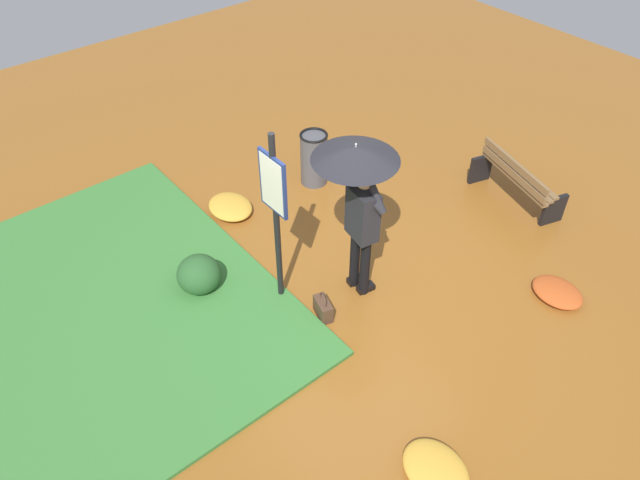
% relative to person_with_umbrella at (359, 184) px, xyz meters
% --- Properties ---
extents(ground_plane, '(18.00, 18.00, 0.00)m').
position_rel_person_with_umbrella_xyz_m(ground_plane, '(-0.05, 0.12, -1.55)').
color(ground_plane, brown).
extents(grass_verge, '(4.80, 4.00, 0.05)m').
position_rel_person_with_umbrella_xyz_m(grass_verge, '(1.58, 2.72, -1.53)').
color(grass_verge, '#387533').
rests_on(grass_verge, ground_plane).
extents(person_with_umbrella, '(0.96, 0.96, 2.04)m').
position_rel_person_with_umbrella_xyz_m(person_with_umbrella, '(0.00, 0.00, 0.00)').
color(person_with_umbrella, black).
rests_on(person_with_umbrella, ground_plane).
extents(info_sign_post, '(0.44, 0.07, 2.30)m').
position_rel_person_with_umbrella_xyz_m(info_sign_post, '(0.42, 0.82, -0.11)').
color(info_sign_post, black).
rests_on(info_sign_post, ground_plane).
extents(handbag, '(0.33, 0.22, 0.37)m').
position_rel_person_with_umbrella_xyz_m(handbag, '(-0.16, 0.62, -1.42)').
color(handbag, '#4C3323').
rests_on(handbag, ground_plane).
extents(park_bench, '(1.44, 0.76, 0.75)m').
position_rel_person_with_umbrella_xyz_m(park_bench, '(-0.20, -2.90, -1.15)').
color(park_bench, black).
rests_on(park_bench, ground_plane).
extents(trash_bin, '(0.42, 0.42, 0.83)m').
position_rel_person_with_umbrella_xyz_m(trash_bin, '(2.02, -0.99, -1.13)').
color(trash_bin, '#4C4C51').
rests_on(trash_bin, ground_plane).
extents(shrub_cluster, '(0.59, 0.54, 0.49)m').
position_rel_person_with_umbrella_xyz_m(shrub_cluster, '(1.18, 1.49, -1.32)').
color(shrub_cluster, '#285628').
rests_on(shrub_cluster, ground_plane).
extents(leaf_pile_near_person, '(0.63, 0.51, 0.14)m').
position_rel_person_with_umbrella_xyz_m(leaf_pile_near_person, '(-1.73, -1.79, -1.48)').
color(leaf_pile_near_person, '#B74C1E').
rests_on(leaf_pile_near_person, ground_plane).
extents(leaf_pile_by_bench, '(0.68, 0.55, 0.15)m').
position_rel_person_with_umbrella_xyz_m(leaf_pile_by_bench, '(-2.34, 1.06, -1.48)').
color(leaf_pile_by_bench, gold).
rests_on(leaf_pile_by_bench, ground_plane).
extents(leaf_pile_far_path, '(0.72, 0.57, 0.16)m').
position_rel_person_with_umbrella_xyz_m(leaf_pile_far_path, '(2.21, 0.39, -1.47)').
color(leaf_pile_far_path, gold).
rests_on(leaf_pile_far_path, ground_plane).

